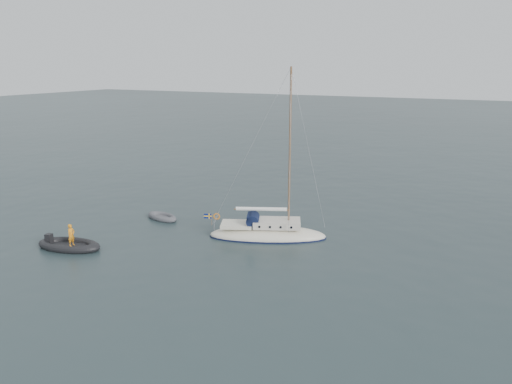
% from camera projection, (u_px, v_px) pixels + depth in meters
% --- Properties ---
extents(ground, '(300.00, 300.00, 0.00)m').
position_uv_depth(ground, '(249.00, 246.00, 32.30)').
color(ground, black).
rests_on(ground, ground).
extents(sailboat, '(8.31, 2.49, 11.83)m').
position_uv_depth(sailboat, '(268.00, 225.00, 33.69)').
color(sailboat, silver).
rests_on(sailboat, ground).
extents(dinghy, '(2.89, 1.31, 0.41)m').
position_uv_depth(dinghy, '(162.00, 217.00, 37.86)').
color(dinghy, '#55545A').
rests_on(dinghy, ground).
extents(rib, '(4.34, 1.97, 1.67)m').
position_uv_depth(rib, '(69.00, 244.00, 31.87)').
color(rib, black).
rests_on(rib, ground).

